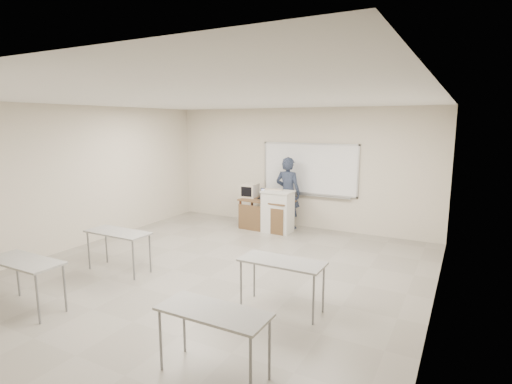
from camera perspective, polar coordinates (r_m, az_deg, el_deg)
The scene contains 10 objects.
floor at distance 7.09m, azimuth -6.71°, elevation -12.05°, with size 7.00×8.00×0.01m, color gray.
whiteboard at distance 10.04m, azimuth 7.62°, elevation 3.19°, with size 2.48×0.10×1.31m.
student_desks at distance 5.88m, azimuth -14.50°, elevation -10.00°, with size 4.40×2.20×0.73m.
instructor_desk at distance 9.84m, azimuth 1.25°, elevation -2.49°, with size 1.33×0.67×0.75m.
podium at distance 9.70m, azimuth 3.12°, elevation -2.78°, with size 0.72×0.53×1.02m.
crt_monitor at distance 10.22m, azimuth -0.89°, elevation 0.22°, with size 0.38×0.43×0.36m.
laptop at distance 10.06m, azimuth 1.43°, elevation -0.60°, with size 0.33×0.30×0.24m.
mouse at distance 9.70m, azimuth 4.58°, elevation -1.24°, with size 0.10×0.07×0.04m, color #999A9F.
keyboard at distance 9.73m, azimuth 2.55°, elevation 0.38°, with size 0.44×0.15×0.02m, color #BAAC99.
presenter at distance 10.01m, azimuth 4.57°, elevation -0.13°, with size 0.66×0.43×1.80m, color black.
Camera 1 is at (3.80, -5.37, 2.64)m, focal length 28.00 mm.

